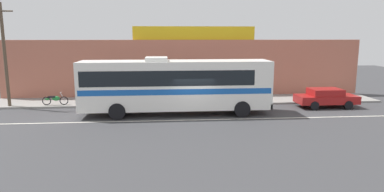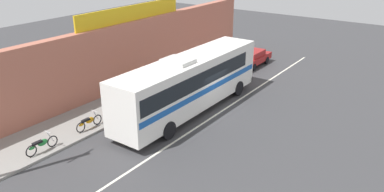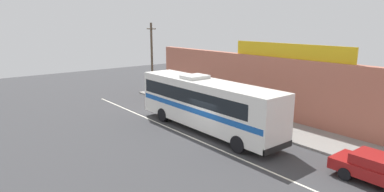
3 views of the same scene
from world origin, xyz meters
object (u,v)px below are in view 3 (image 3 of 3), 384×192
(utility_pole, at_px, (152,58))
(motorcycle_black, at_px, (191,101))
(motorcycle_orange, at_px, (171,96))
(pedestrian_far_right, at_px, (262,106))
(parked_car, at_px, (380,170))
(intercity_bus, at_px, (205,102))
(pedestrian_by_curb, at_px, (241,107))

(utility_pole, distance_m, motorcycle_black, 7.14)
(motorcycle_black, bearing_deg, motorcycle_orange, -178.76)
(pedestrian_far_right, bearing_deg, parked_car, -19.95)
(intercity_bus, relative_size, pedestrian_far_right, 7.08)
(intercity_bus, bearing_deg, motorcycle_orange, 160.40)
(motorcycle_black, distance_m, motorcycle_orange, 3.13)
(intercity_bus, relative_size, motorcycle_black, 6.69)
(motorcycle_orange, relative_size, pedestrian_by_curb, 1.14)
(pedestrian_by_curb, bearing_deg, intercity_bus, -88.20)
(pedestrian_by_curb, relative_size, pedestrian_far_right, 0.94)
(utility_pole, distance_m, motorcycle_orange, 4.61)
(motorcycle_black, bearing_deg, pedestrian_by_curb, 6.17)
(utility_pole, bearing_deg, motorcycle_black, 0.90)
(parked_car, bearing_deg, pedestrian_far_right, 160.05)
(parked_car, distance_m, pedestrian_by_curb, 11.41)
(motorcycle_orange, bearing_deg, utility_pole, -179.43)
(parked_car, bearing_deg, intercity_bus, -173.61)
(parked_car, relative_size, motorcycle_black, 2.33)
(utility_pole, height_order, pedestrian_by_curb, utility_pole)
(intercity_bus, distance_m, parked_car, 11.16)
(parked_car, relative_size, pedestrian_by_curb, 2.64)
(motorcycle_orange, distance_m, pedestrian_by_curb, 8.56)
(motorcycle_black, height_order, motorcycle_orange, same)
(intercity_bus, distance_m, motorcycle_black, 6.52)
(parked_car, relative_size, pedestrian_far_right, 2.47)
(parked_car, bearing_deg, motorcycle_orange, 174.64)
(parked_car, xyz_separation_m, utility_pole, (-22.82, 1.81, 3.17))
(utility_pole, relative_size, pedestrian_far_right, 4.18)
(motorcycle_orange, bearing_deg, intercity_bus, -19.60)
(intercity_bus, height_order, parked_car, intercity_bus)
(intercity_bus, distance_m, motorcycle_orange, 9.29)
(utility_pole, bearing_deg, intercity_bus, -14.45)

